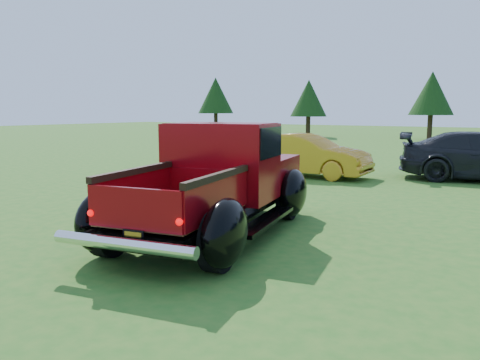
{
  "coord_description": "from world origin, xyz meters",
  "views": [
    {
      "loc": [
        4.19,
        -6.2,
        2.13
      ],
      "look_at": [
        0.04,
        0.2,
        0.99
      ],
      "focal_mm": 35.0,
      "sensor_mm": 36.0,
      "label": 1
    }
  ],
  "objects": [
    {
      "name": "pickup_truck",
      "position": [
        -0.57,
        0.54,
        0.91
      ],
      "size": [
        3.22,
        5.43,
        1.91
      ],
      "rotation": [
        0.0,
        0.0,
        0.19
      ],
      "color": "black",
      "rests_on": "ground"
    },
    {
      "name": "show_car_yellow",
      "position": [
        -2.29,
        7.73,
        0.69
      ],
      "size": [
        4.2,
        1.52,
        1.38
      ],
      "primitive_type": "imported",
      "rotation": [
        0.0,
        0.0,
        1.59
      ],
      "color": "orange",
      "rests_on": "ground"
    },
    {
      "name": "tree_mid_left",
      "position": [
        -3.0,
        31.0,
        3.38
      ],
      "size": [
        3.2,
        3.2,
        5.0
      ],
      "color": "#332114",
      "rests_on": "ground"
    },
    {
      "name": "tree_west",
      "position": [
        -12.0,
        29.0,
        3.11
      ],
      "size": [
        2.94,
        2.94,
        4.6
      ],
      "color": "#332114",
      "rests_on": "ground"
    },
    {
      "name": "tree_far_west",
      "position": [
        -22.0,
        30.0,
        3.52
      ],
      "size": [
        3.33,
        3.33,
        5.2
      ],
      "color": "#332114",
      "rests_on": "ground"
    },
    {
      "name": "show_car_red",
      "position": [
        -6.75,
        9.26,
        0.7
      ],
      "size": [
        4.14,
        1.7,
        1.4
      ],
      "primitive_type": "imported",
      "rotation": [
        0.0,
        0.0,
        1.56
      ],
      "color": "maroon",
      "rests_on": "ground"
    },
    {
      "name": "ground",
      "position": [
        0.0,
        0.0,
        0.0
      ],
      "size": [
        120.0,
        120.0,
        0.0
      ],
      "primitive_type": "plane",
      "color": "#27641C",
      "rests_on": "ground"
    }
  ]
}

